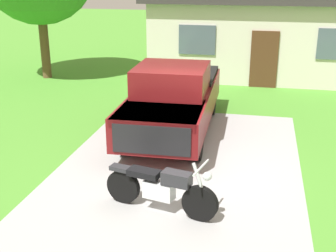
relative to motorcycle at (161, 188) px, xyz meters
The scene contains 5 objects.
ground_plane 2.21m from the motorcycle, 90.69° to the left, with size 80.00×80.00×0.00m, color #4D932F.
driveway_pad 2.21m from the motorcycle, 90.69° to the left, with size 5.34×7.96×0.01m, color #A3A3A3.
motorcycle is the anchor object (origin of this frame).
pickup_truck 4.38m from the motorcycle, 98.09° to the left, with size 2.13×5.67×1.90m.
neighbor_house 12.45m from the motorcycle, 82.13° to the left, with size 9.60×5.60×3.50m.
Camera 1 is at (1.66, -9.21, 4.20)m, focal length 47.69 mm.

